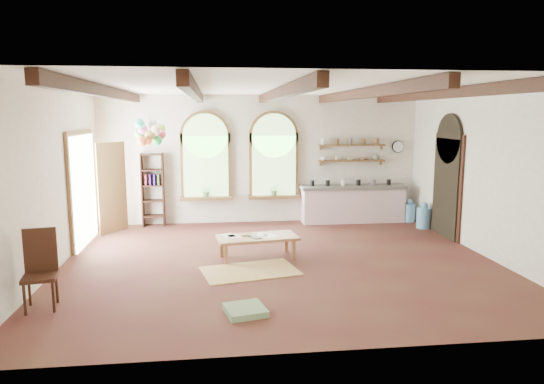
{
  "coord_description": "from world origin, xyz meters",
  "views": [
    {
      "loc": [
        -1.18,
        -8.65,
        2.72
      ],
      "look_at": [
        -0.08,
        0.6,
        1.23
      ],
      "focal_mm": 32.0,
      "sensor_mm": 36.0,
      "label": 1
    }
  ],
  "objects": [
    {
      "name": "side_chair",
      "position": [
        -3.65,
        -1.77,
        0.33
      ],
      "size": [
        0.52,
        0.52,
        1.13
      ],
      "color": "#351A11",
      "rests_on": "floor"
    },
    {
      "name": "window_right",
      "position": [
        0.3,
        3.43,
        1.63
      ],
      "size": [
        1.3,
        0.28,
        2.2
      ],
      "color": "brown",
      "rests_on": "floor"
    },
    {
      "name": "window_left",
      "position": [
        -1.4,
        3.43,
        1.63
      ],
      "size": [
        1.3,
        0.28,
        2.2
      ],
      "color": "brown",
      "rests_on": "floor"
    },
    {
      "name": "floor_cushion",
      "position": [
        -0.8,
        -2.3,
        0.05
      ],
      "size": [
        0.63,
        0.63,
        0.09
      ],
      "primitive_type": "cube",
      "rotation": [
        0.0,
        0.0,
        0.23
      ],
      "color": "#6D8B60",
      "rests_on": "floor"
    },
    {
      "name": "right_doorway",
      "position": [
        3.95,
        1.5,
        1.1
      ],
      "size": [
        0.1,
        1.3,
        2.4
      ],
      "primitive_type": "cube",
      "color": "black",
      "rests_on": "floor"
    },
    {
      "name": "coffee_table",
      "position": [
        -0.4,
        0.29,
        0.38
      ],
      "size": [
        1.59,
        0.9,
        0.43
      ],
      "color": "#A9704D",
      "rests_on": "floor"
    },
    {
      "name": "floor_mat",
      "position": [
        -0.6,
        -0.49,
        0.01
      ],
      "size": [
        1.81,
        1.34,
        0.02
      ],
      "primitive_type": "cube",
      "rotation": [
        0.0,
        0.0,
        0.22
      ],
      "color": "tan",
      "rests_on": "floor"
    },
    {
      "name": "ceiling_beams",
      "position": [
        0.0,
        0.0,
        3.1
      ],
      "size": [
        6.2,
        6.8,
        0.18
      ],
      "primitive_type": null,
      "color": "#351A11",
      "rests_on": "ceiling"
    },
    {
      "name": "shelf_cup_a",
      "position": [
        1.55,
        3.38,
        1.62
      ],
      "size": [
        0.12,
        0.1,
        0.1
      ],
      "primitive_type": "imported",
      "color": "white",
      "rests_on": "wall_shelf_lower"
    },
    {
      "name": "shelf_cup_b",
      "position": [
        1.9,
        3.38,
        1.62
      ],
      "size": [
        0.1,
        0.1,
        0.09
      ],
      "primitive_type": "imported",
      "color": "beige",
      "rests_on": "wall_shelf_lower"
    },
    {
      "name": "tablet",
      "position": [
        -0.45,
        0.2,
        0.44
      ],
      "size": [
        0.25,
        0.29,
        0.01
      ],
      "primitive_type": "cube",
      "rotation": [
        0.0,
        0.0,
        0.44
      ],
      "color": "black",
      "rests_on": "coffee_table"
    },
    {
      "name": "left_doorway",
      "position": [
        -3.95,
        1.8,
        1.15
      ],
      "size": [
        0.1,
        1.9,
        2.5
      ],
      "primitive_type": "cube",
      "color": "brown",
      "rests_on": "floor"
    },
    {
      "name": "wall_shelf_upper",
      "position": [
        2.3,
        3.38,
        1.95
      ],
      "size": [
        1.7,
        0.24,
        0.04
      ],
      "primitive_type": "cube",
      "color": "brown",
      "rests_on": "wall_back"
    },
    {
      "name": "water_jug_b",
      "position": [
        3.82,
        2.3,
        0.28
      ],
      "size": [
        0.33,
        0.33,
        0.64
      ],
      "color": "#5D9CC7",
      "rests_on": "floor"
    },
    {
      "name": "wall_clock",
      "position": [
        3.55,
        3.45,
        1.9
      ],
      "size": [
        0.32,
        0.04,
        0.32
      ],
      "primitive_type": "cylinder",
      "rotation": [
        1.57,
        0.0,
        0.0
      ],
      "color": "black",
      "rests_on": "wall_back"
    },
    {
      "name": "kitchen_counter",
      "position": [
        2.3,
        3.2,
        0.48
      ],
      "size": [
        2.68,
        0.62,
        0.94
      ],
      "color": "beige",
      "rests_on": "floor"
    },
    {
      "name": "balloon_cluster",
      "position": [
        -2.55,
        2.08,
        2.33
      ],
      "size": [
        0.68,
        0.71,
        1.14
      ],
      "color": "silver",
      "rests_on": "floor"
    },
    {
      "name": "table_book",
      "position": [
        -0.68,
        0.42,
        0.44
      ],
      "size": [
        0.18,
        0.25,
        0.02
      ],
      "primitive_type": "imported",
      "rotation": [
        0.0,
        0.0,
        -0.1
      ],
      "color": "olive",
      "rests_on": "coffee_table"
    },
    {
      "name": "shelf_bowl_a",
      "position": [
        2.25,
        3.38,
        1.6
      ],
      "size": [
        0.22,
        0.22,
        0.05
      ],
      "primitive_type": "imported",
      "color": "beige",
      "rests_on": "wall_shelf_lower"
    },
    {
      "name": "water_jug_a",
      "position": [
        3.75,
        3.03,
        0.26
      ],
      "size": [
        0.31,
        0.31,
        0.59
      ],
      "color": "#5D9CC7",
      "rests_on": "floor"
    },
    {
      "name": "floor",
      "position": [
        0.0,
        0.0,
        0.0
      ],
      "size": [
        8.0,
        8.0,
        0.0
      ],
      "primitive_type": "plane",
      "color": "#523021",
      "rests_on": "ground"
    },
    {
      "name": "potted_plant_right",
      "position": [
        0.3,
        3.32,
        0.85
      ],
      "size": [
        0.27,
        0.23,
        0.3
      ],
      "primitive_type": "imported",
      "color": "#598C4C",
      "rests_on": "window_right"
    },
    {
      "name": "bookshelf",
      "position": [
        -2.7,
        3.32,
        0.9
      ],
      "size": [
        0.53,
        0.32,
        1.8
      ],
      "color": "#351A11",
      "rests_on": "floor"
    },
    {
      "name": "shelf_bowl_b",
      "position": [
        2.6,
        3.38,
        1.6
      ],
      "size": [
        0.2,
        0.2,
        0.06
      ],
      "primitive_type": "imported",
      "color": "#8C664C",
      "rests_on": "wall_shelf_lower"
    },
    {
      "name": "wall_shelf_lower",
      "position": [
        2.3,
        3.38,
        1.55
      ],
      "size": [
        1.7,
        0.24,
        0.04
      ],
      "primitive_type": "cube",
      "color": "brown",
      "rests_on": "wall_back"
    },
    {
      "name": "shelf_vase",
      "position": [
        2.95,
        3.38,
        1.67
      ],
      "size": [
        0.18,
        0.18,
        0.19
      ],
      "primitive_type": "imported",
      "color": "slate",
      "rests_on": "wall_shelf_lower"
    },
    {
      "name": "potted_plant_left",
      "position": [
        -1.4,
        3.32,
        0.85
      ],
      "size": [
        0.27,
        0.23,
        0.3
      ],
      "primitive_type": "imported",
      "color": "#598C4C",
      "rests_on": "window_left"
    }
  ]
}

